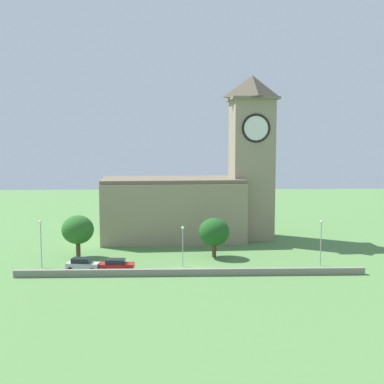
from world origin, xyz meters
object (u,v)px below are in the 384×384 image
at_px(car_red, 117,265).
at_px(tree_riverside_east, 214,232).
at_px(streetlamp_west_end, 41,236).
at_px(streetlamp_west_mid, 183,239).
at_px(streetlamp_central, 321,235).
at_px(car_silver, 83,264).
at_px(church, 197,192).
at_px(tree_by_tower, 78,230).

xyz_separation_m(car_red, tree_riverside_east, (14.45, 7.79, 3.19)).
distance_m(streetlamp_west_end, streetlamp_west_mid, 20.56).
xyz_separation_m(car_red, streetlamp_central, (29.76, 1.93, 3.71)).
distance_m(car_silver, tree_riverside_east, 21.01).
bearing_deg(car_silver, streetlamp_central, 3.00).
relative_size(church, tree_riverside_east, 5.21).
bearing_deg(car_red, streetlamp_west_mid, 11.25).
bearing_deg(car_red, tree_riverside_east, 28.33).
bearing_deg(car_silver, streetlamp_west_mid, 7.03).
bearing_deg(tree_by_tower, streetlamp_central, -9.69).
xyz_separation_m(car_silver, car_red, (4.86, -0.11, -0.08)).
bearing_deg(car_silver, car_red, -1.33).
xyz_separation_m(car_red, tree_by_tower, (-7.03, 8.21, 3.58)).
height_order(car_red, tree_riverside_east, tree_riverside_east).
bearing_deg(streetlamp_central, car_silver, -177.00).
bearing_deg(church, streetlamp_central, -50.06).
distance_m(car_silver, car_red, 4.86).
distance_m(car_silver, streetlamp_central, 34.86).
distance_m(church, car_silver, 29.46).
bearing_deg(streetlamp_west_mid, tree_riverside_east, 49.60).
relative_size(church, streetlamp_west_end, 4.67).
relative_size(streetlamp_west_end, tree_riverside_east, 1.12).
xyz_separation_m(streetlamp_west_end, tree_by_tower, (4.11, 6.15, -0.22)).
height_order(streetlamp_west_end, streetlamp_west_mid, streetlamp_west_end).
xyz_separation_m(church, car_red, (-12.41, -22.66, -7.90)).
xyz_separation_m(church, tree_riverside_east, (2.04, -14.87, -4.71)).
bearing_deg(streetlamp_west_mid, tree_by_tower, 158.93).
xyz_separation_m(church, streetlamp_west_end, (-23.55, -20.60, -4.10)).
relative_size(church, car_silver, 6.66).
bearing_deg(streetlamp_central, tree_riverside_east, 159.06).
bearing_deg(tree_by_tower, tree_riverside_east, -1.12).
bearing_deg(streetlamp_west_end, tree_by_tower, 56.27).
distance_m(car_silver, streetlamp_west_end, 7.56).
distance_m(streetlamp_west_end, streetlamp_central, 40.91).
relative_size(streetlamp_west_mid, tree_by_tower, 0.89).
bearing_deg(car_silver, tree_riverside_east, 21.68).
bearing_deg(church, streetlamp_west_mid, -98.20).
bearing_deg(car_silver, streetlamp_west_end, 162.78).
bearing_deg(car_red, tree_by_tower, 130.60).
relative_size(church, streetlamp_west_mid, 5.41).
bearing_deg(tree_riverside_east, car_red, -151.67).
bearing_deg(tree_by_tower, streetlamp_west_end, -123.73).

